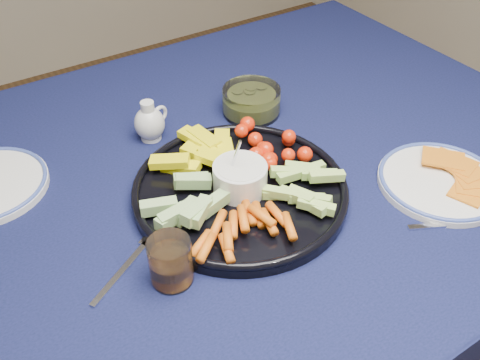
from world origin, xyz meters
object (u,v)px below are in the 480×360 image
cheese_plate (441,180)px  pickle_bowl (251,102)px  creamer_pitcher (150,123)px  juice_tumbler (171,264)px  dining_table (185,215)px  crudite_platter (239,187)px

cheese_plate → pickle_bowl: bearing=111.8°
creamer_pitcher → cheese_plate: (0.39, -0.43, -0.03)m
pickle_bowl → juice_tumbler: size_ratio=1.61×
creamer_pitcher → dining_table: bearing=-95.3°
cheese_plate → juice_tumbler: (-0.53, 0.07, 0.02)m
crudite_platter → cheese_plate: (0.34, -0.18, -0.01)m
pickle_bowl → cheese_plate: (0.16, -0.40, -0.01)m
creamer_pitcher → juice_tumbler: 0.39m
crudite_platter → pickle_bowl: size_ratio=3.07×
crudite_platter → dining_table: bearing=126.1°
dining_table → pickle_bowl: bearing=27.7°
creamer_pitcher → pickle_bowl: (0.23, -0.03, -0.01)m
pickle_bowl → cheese_plate: size_ratio=0.55×
dining_table → cheese_plate: 0.50m
cheese_plate → juice_tumbler: bearing=172.1°
pickle_bowl → cheese_plate: pickle_bowl is taller
crudite_platter → pickle_bowl: bearing=51.6°
creamer_pitcher → juice_tumbler: size_ratio=1.10×
creamer_pitcher → pickle_bowl: creamer_pitcher is taller
dining_table → pickle_bowl: size_ratio=12.95×
crudite_platter → cheese_plate: bearing=-27.9°
creamer_pitcher → cheese_plate: 0.58m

